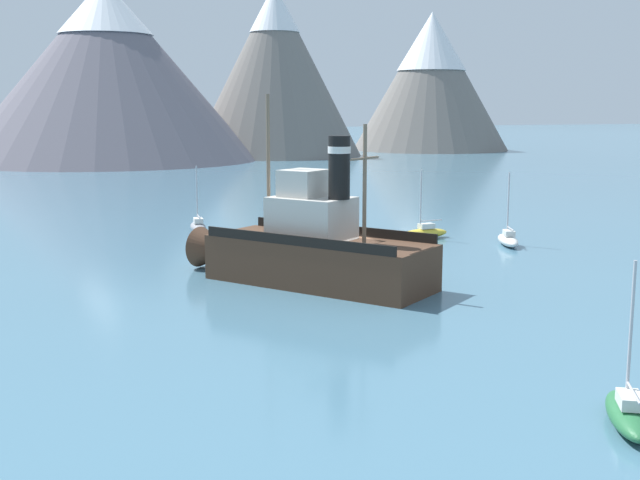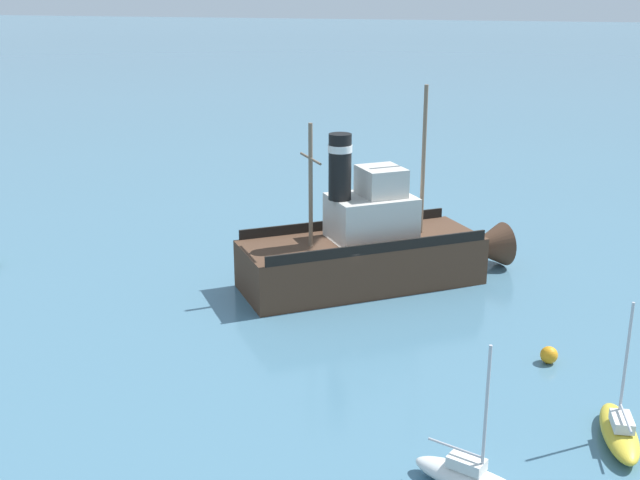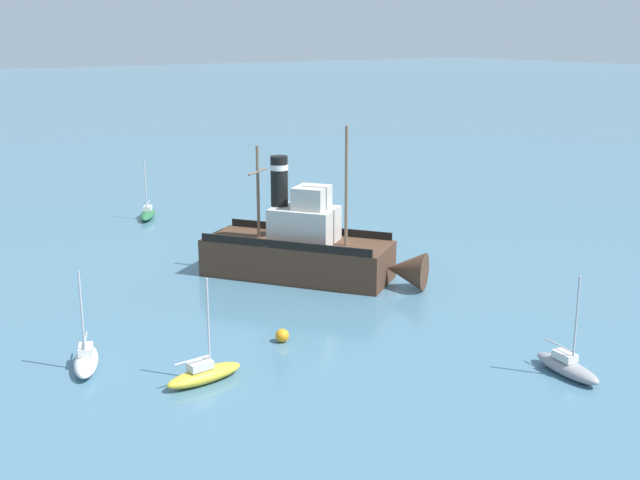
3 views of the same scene
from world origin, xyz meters
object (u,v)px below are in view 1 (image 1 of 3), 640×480
sailboat_yellow (424,233)px  mooring_buoy (366,243)px  old_tugboat (310,249)px  sailboat_white (508,239)px  sailboat_green (628,413)px  sailboat_grey (198,226)px

sailboat_yellow → mooring_buoy: bearing=-158.1°
old_tugboat → sailboat_white: size_ratio=2.79×
sailboat_white → old_tugboat: bearing=-159.1°
old_tugboat → sailboat_white: bearing=20.9°
old_tugboat → sailboat_green: old_tugboat is taller
sailboat_grey → sailboat_yellow: bearing=-31.0°
sailboat_white → sailboat_grey: 22.53m
sailboat_white → sailboat_grey: bearing=144.3°
sailboat_white → sailboat_green: 31.08m
old_tugboat → sailboat_grey: bearing=95.5°
old_tugboat → sailboat_yellow: old_tugboat is taller
sailboat_white → sailboat_yellow: 6.02m
sailboat_yellow → sailboat_grey: size_ratio=1.00×
sailboat_yellow → mooring_buoy: (-5.46, -2.20, -0.07)m
old_tugboat → sailboat_yellow: 16.58m
sailboat_white → sailboat_green: same height
old_tugboat → mooring_buoy: (7.02, 8.62, -1.48)m
sailboat_yellow → sailboat_white: bearing=-49.0°
sailboat_white → mooring_buoy: (-9.41, 2.35, -0.07)m
sailboat_white → sailboat_grey: (-18.30, 13.15, 0.00)m
old_tugboat → mooring_buoy: old_tugboat is taller
sailboat_grey → old_tugboat: bearing=-84.5°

